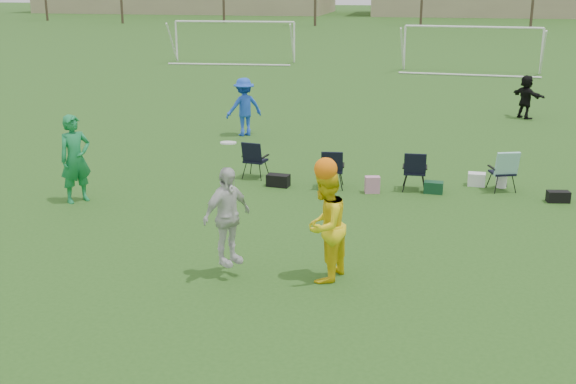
% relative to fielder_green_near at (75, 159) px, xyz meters
% --- Properties ---
extents(ground, '(260.00, 260.00, 0.00)m').
position_rel_fielder_green_near_xyz_m(ground, '(5.61, -5.46, -1.01)').
color(ground, '#265219').
rests_on(ground, ground).
extents(fielder_green_near, '(0.83, 0.88, 2.02)m').
position_rel_fielder_green_near_xyz_m(fielder_green_near, '(0.00, 0.00, 0.00)').
color(fielder_green_near, '#167E41').
rests_on(fielder_green_near, ground).
extents(fielder_blue, '(1.39, 1.30, 1.88)m').
position_rel_fielder_green_near_xyz_m(fielder_blue, '(1.84, 7.82, -0.07)').
color(fielder_blue, blue).
rests_on(fielder_blue, ground).
extents(fielder_black, '(1.29, 1.44, 1.59)m').
position_rel_fielder_green_near_xyz_m(fielder_black, '(11.13, 12.85, -0.22)').
color(fielder_black, black).
rests_on(fielder_black, ground).
extents(center_contest, '(2.56, 1.31, 2.38)m').
position_rel_fielder_green_near_xyz_m(center_contest, '(5.71, -3.34, 0.02)').
color(center_contest, silver).
rests_on(center_contest, ground).
extents(sideline_setup, '(9.54, 1.46, 1.94)m').
position_rel_fielder_green_near_xyz_m(sideline_setup, '(8.66, 2.54, -0.44)').
color(sideline_setup, '#0F3A1C').
rests_on(sideline_setup, ground).
extents(goal_left, '(7.39, 0.76, 2.46)m').
position_rel_fielder_green_near_xyz_m(goal_left, '(-4.39, 28.54, 0.91)').
color(goal_left, white).
rests_on(goal_left, ground).
extents(goal_mid, '(7.40, 0.63, 2.46)m').
position_rel_fielder_green_near_xyz_m(goal_mid, '(9.61, 26.54, 0.91)').
color(goal_mid, white).
rests_on(goal_mid, ground).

